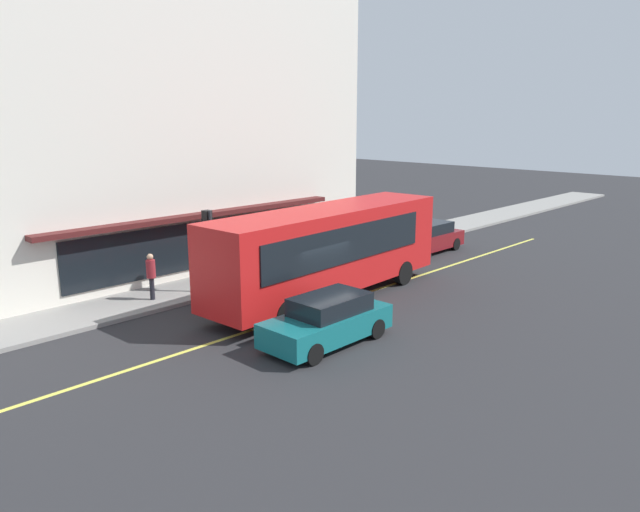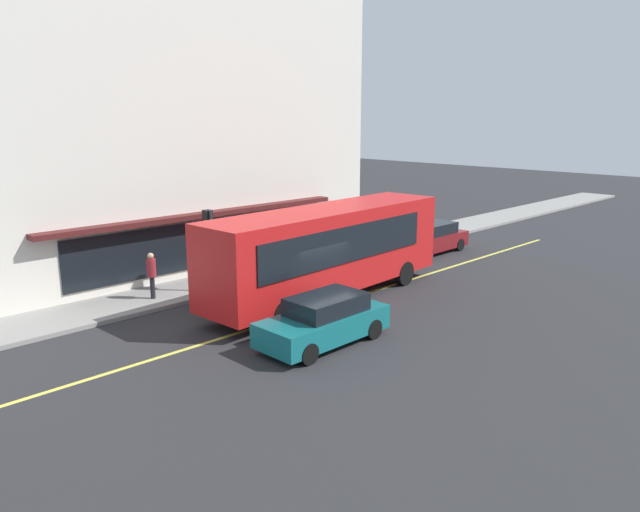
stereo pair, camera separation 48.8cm
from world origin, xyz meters
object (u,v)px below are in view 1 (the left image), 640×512
Objects in this scene: traffic_light at (208,231)px; pedestrian_by_curb at (151,272)px; car_teal at (328,320)px; car_maroon at (428,238)px; bus at (329,248)px.

traffic_light is 2.63m from pedestrian_by_curb.
traffic_light is at bearing -16.43° from pedestrian_by_curb.
car_teal is 13.78m from car_maroon.
car_maroon is (12.82, 5.06, 0.00)m from car_teal.
bus is at bearing -39.81° from pedestrian_by_curb.
bus is at bearing 43.08° from car_teal.
car_teal is 7.67m from pedestrian_by_curb.
traffic_light is 12.54m from car_maroon.
car_maroon is (12.29, -1.78, -1.79)m from traffic_light.
traffic_light reaches higher than pedestrian_by_curb.
traffic_light is at bearing 171.76° from car_maroon.
car_teal is at bearing -158.47° from car_maroon.
traffic_light is at bearing 85.57° from car_teal.
traffic_light is 0.74× the size of car_teal.
car_teal is at bearing -94.43° from traffic_light.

